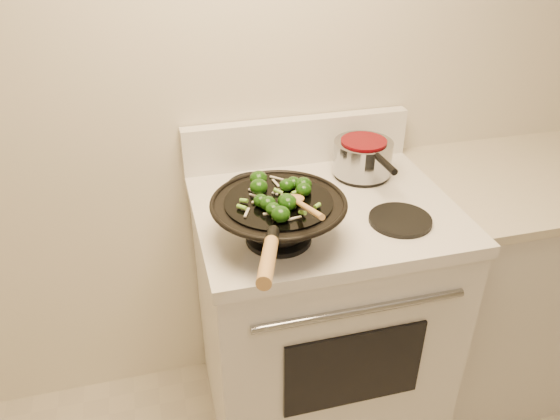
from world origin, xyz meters
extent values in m
plane|color=silver|center=(0.00, 1.50, 1.30)|extent=(3.50, 0.00, 3.50)
cube|color=white|center=(-0.29, 1.17, 0.44)|extent=(0.76, 0.64, 0.88)
cube|color=white|center=(-0.29, 1.17, 0.90)|extent=(0.78, 0.66, 0.04)
cube|color=white|center=(-0.29, 1.47, 1.00)|extent=(0.78, 0.05, 0.16)
cylinder|color=gray|center=(-0.29, 0.84, 0.78)|extent=(0.60, 0.02, 0.02)
cube|color=black|center=(-0.29, 0.84, 0.55)|extent=(0.42, 0.01, 0.28)
cylinder|color=black|center=(-0.47, 1.02, 0.93)|extent=(0.18, 0.18, 0.01)
cylinder|color=black|center=(-0.11, 1.02, 0.93)|extent=(0.18, 0.18, 0.01)
cylinder|color=black|center=(-0.47, 1.32, 0.93)|extent=(0.18, 0.18, 0.01)
cylinder|color=black|center=(-0.11, 1.32, 0.93)|extent=(0.18, 0.18, 0.01)
cube|color=silver|center=(0.52, 1.20, 0.44)|extent=(0.86, 0.60, 0.88)
cube|color=beige|center=(0.52, 1.20, 0.90)|extent=(0.88, 0.62, 0.03)
torus|color=black|center=(-0.47, 1.02, 1.04)|extent=(0.36, 0.36, 0.01)
cylinder|color=black|center=(-0.47, 1.02, 1.04)|extent=(0.29, 0.29, 0.01)
cylinder|color=black|center=(-0.54, 0.83, 1.07)|extent=(0.05, 0.07, 0.04)
cylinder|color=#B48447|center=(-0.57, 0.71, 1.09)|extent=(0.09, 0.19, 0.06)
ellipsoid|color=#133809|center=(-0.46, 0.98, 1.06)|extent=(0.04, 0.04, 0.04)
cylinder|color=#41752A|center=(-0.45, 0.98, 1.05)|extent=(0.02, 0.02, 0.01)
ellipsoid|color=#133809|center=(-0.51, 0.99, 1.06)|extent=(0.04, 0.04, 0.04)
ellipsoid|color=#133809|center=(-0.51, 1.07, 1.06)|extent=(0.05, 0.05, 0.04)
ellipsoid|color=#133809|center=(-0.52, 1.01, 1.06)|extent=(0.04, 0.04, 0.03)
cylinder|color=#41752A|center=(-0.51, 1.01, 1.05)|extent=(0.01, 0.01, 0.01)
ellipsoid|color=#133809|center=(-0.40, 1.03, 1.06)|extent=(0.04, 0.04, 0.04)
ellipsoid|color=#133809|center=(-0.42, 1.08, 1.06)|extent=(0.04, 0.04, 0.03)
ellipsoid|color=#133809|center=(-0.46, 0.97, 1.06)|extent=(0.05, 0.05, 0.04)
cylinder|color=#41752A|center=(-0.45, 0.97, 1.05)|extent=(0.02, 0.02, 0.02)
ellipsoid|color=#133809|center=(-0.44, 1.07, 1.06)|extent=(0.04, 0.04, 0.03)
ellipsoid|color=#133809|center=(-0.39, 1.06, 1.06)|extent=(0.05, 0.05, 0.04)
ellipsoid|color=#133809|center=(-0.49, 0.92, 1.06)|extent=(0.05, 0.05, 0.04)
cylinder|color=#41752A|center=(-0.48, 0.92, 1.05)|extent=(0.02, 0.01, 0.01)
ellipsoid|color=#133809|center=(-0.50, 1.12, 1.06)|extent=(0.05, 0.05, 0.04)
ellipsoid|color=#133809|center=(-0.50, 0.96, 1.06)|extent=(0.04, 0.04, 0.03)
cube|color=beige|center=(-0.53, 1.05, 1.05)|extent=(0.03, 0.03, 0.00)
cube|color=beige|center=(-0.46, 0.92, 1.05)|extent=(0.04, 0.01, 0.00)
cube|color=beige|center=(-0.44, 1.04, 1.05)|extent=(0.04, 0.02, 0.00)
cube|color=beige|center=(-0.45, 1.14, 1.05)|extent=(0.04, 0.03, 0.00)
cube|color=beige|center=(-0.46, 1.11, 1.05)|extent=(0.01, 0.05, 0.00)
cube|color=beige|center=(-0.51, 0.96, 1.05)|extent=(0.05, 0.02, 0.00)
cube|color=beige|center=(-0.49, 0.98, 1.05)|extent=(0.04, 0.01, 0.00)
cube|color=beige|center=(-0.52, 1.09, 1.05)|extent=(0.04, 0.01, 0.00)
cube|color=beige|center=(-0.53, 1.08, 1.05)|extent=(0.03, 0.04, 0.00)
cube|color=beige|center=(-0.57, 0.98, 1.05)|extent=(0.02, 0.04, 0.00)
cube|color=beige|center=(-0.46, 1.06, 1.05)|extent=(0.03, 0.04, 0.00)
cube|color=beige|center=(-0.46, 1.07, 1.05)|extent=(0.04, 0.03, 0.00)
cylinder|color=#67A535|center=(-0.44, 1.00, 1.05)|extent=(0.02, 0.02, 0.02)
cylinder|color=#67A535|center=(-0.42, 1.04, 1.05)|extent=(0.02, 0.01, 0.01)
cylinder|color=#67A535|center=(-0.56, 1.03, 1.05)|extent=(0.02, 0.01, 0.01)
cylinder|color=#67A535|center=(-0.44, 1.00, 1.05)|extent=(0.02, 0.03, 0.02)
cylinder|color=#67A535|center=(-0.47, 1.06, 1.05)|extent=(0.02, 0.03, 0.01)
cylinder|color=#67A535|center=(-0.39, 0.96, 1.05)|extent=(0.02, 0.02, 0.02)
cylinder|color=#67A535|center=(-0.43, 0.93, 1.05)|extent=(0.02, 0.02, 0.02)
cylinder|color=#67A535|center=(-0.57, 1.00, 1.05)|extent=(0.02, 0.02, 0.01)
cylinder|color=#67A535|center=(-0.40, 1.07, 1.05)|extent=(0.01, 0.03, 0.01)
sphere|color=beige|center=(-0.47, 0.96, 1.05)|extent=(0.01, 0.01, 0.01)
sphere|color=beige|center=(-0.41, 1.06, 1.05)|extent=(0.01, 0.01, 0.01)
sphere|color=beige|center=(-0.54, 1.02, 1.05)|extent=(0.01, 0.01, 0.01)
sphere|color=beige|center=(-0.51, 0.93, 1.05)|extent=(0.01, 0.01, 0.01)
ellipsoid|color=#B48447|center=(-0.44, 1.00, 1.05)|extent=(0.06, 0.04, 0.02)
cylinder|color=#B48447|center=(-0.44, 0.89, 1.09)|extent=(0.02, 0.22, 0.09)
cylinder|color=gray|center=(-0.11, 1.32, 0.99)|extent=(0.19, 0.19, 0.11)
cylinder|color=#60040A|center=(-0.11, 1.32, 1.04)|extent=(0.15, 0.15, 0.01)
cylinder|color=black|center=(-0.11, 1.17, 1.04)|extent=(0.03, 0.12, 0.02)
camera|label=1|loc=(-0.78, -0.17, 1.76)|focal=35.00mm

